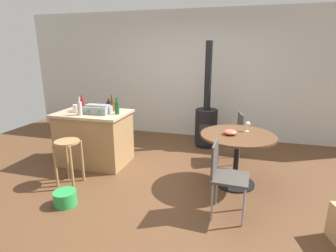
# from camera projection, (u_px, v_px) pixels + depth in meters

# --- Properties ---
(ground_plane) EXTENTS (8.80, 8.80, 0.00)m
(ground_plane) POSITION_uv_depth(u_px,v_px,m) (168.00, 181.00, 3.94)
(ground_plane) COLOR brown
(back_wall) EXTENTS (8.00, 0.10, 2.70)m
(back_wall) POSITION_uv_depth(u_px,v_px,m) (197.00, 75.00, 5.74)
(back_wall) COLOR beige
(back_wall) RESTS_ON ground_plane
(kitchen_island) EXTENTS (1.17, 0.81, 0.89)m
(kitchen_island) POSITION_uv_depth(u_px,v_px,m) (95.00, 138.00, 4.48)
(kitchen_island) COLOR #A37A4C
(kitchen_island) RESTS_ON ground_plane
(wooden_stool) EXTENTS (0.34, 0.34, 0.65)m
(wooden_stool) POSITION_uv_depth(u_px,v_px,m) (68.00, 152.00, 3.73)
(wooden_stool) COLOR #A37A4C
(wooden_stool) RESTS_ON ground_plane
(dining_table) EXTENTS (1.03, 1.03, 0.75)m
(dining_table) POSITION_uv_depth(u_px,v_px,m) (237.00, 146.00, 3.69)
(dining_table) COLOR black
(dining_table) RESTS_ON ground_plane
(folding_chair_near) EXTENTS (0.42, 0.42, 0.88)m
(folding_chair_near) POSITION_uv_depth(u_px,v_px,m) (225.00, 173.00, 3.00)
(folding_chair_near) COLOR #47423D
(folding_chair_near) RESTS_ON ground_plane
(folding_chair_far) EXTENTS (0.47, 0.47, 0.86)m
(folding_chair_far) POSITION_uv_depth(u_px,v_px,m) (232.00, 133.00, 4.51)
(folding_chair_far) COLOR #47423D
(folding_chair_far) RESTS_ON ground_plane
(wood_stove) EXTENTS (0.44, 0.45, 2.05)m
(wood_stove) POSITION_uv_depth(u_px,v_px,m) (206.00, 121.00, 5.25)
(wood_stove) COLOR black
(wood_stove) RESTS_ON ground_plane
(toolbox) EXTENTS (0.40, 0.26, 0.14)m
(toolbox) POSITION_uv_depth(u_px,v_px,m) (98.00, 109.00, 4.26)
(toolbox) COLOR gray
(toolbox) RESTS_ON kitchen_island
(bottle_0) EXTENTS (0.08, 0.08, 0.28)m
(bottle_0) POSITION_uv_depth(u_px,v_px,m) (83.00, 106.00, 4.35)
(bottle_0) COLOR maroon
(bottle_0) RESTS_ON kitchen_island
(bottle_1) EXTENTS (0.07, 0.07, 0.18)m
(bottle_1) POSITION_uv_depth(u_px,v_px,m) (109.00, 105.00, 4.57)
(bottle_1) COLOR black
(bottle_1) RESTS_ON kitchen_island
(bottle_2) EXTENTS (0.07, 0.07, 0.27)m
(bottle_2) POSITION_uv_depth(u_px,v_px,m) (112.00, 105.00, 4.42)
(bottle_2) COLOR #603314
(bottle_2) RESTS_ON kitchen_island
(bottle_3) EXTENTS (0.07, 0.07, 0.29)m
(bottle_3) POSITION_uv_depth(u_px,v_px,m) (80.00, 108.00, 4.14)
(bottle_3) COLOR #B7B2AD
(bottle_3) RESTS_ON kitchen_island
(bottle_4) EXTENTS (0.07, 0.07, 0.26)m
(bottle_4) POSITION_uv_depth(u_px,v_px,m) (117.00, 108.00, 4.21)
(bottle_4) COLOR #194C23
(bottle_4) RESTS_ON kitchen_island
(cup_0) EXTENTS (0.12, 0.09, 0.08)m
(cup_0) POSITION_uv_depth(u_px,v_px,m) (100.00, 107.00, 4.59)
(cup_0) COLOR #4C7099
(cup_0) RESTS_ON kitchen_island
(cup_1) EXTENTS (0.12, 0.09, 0.10)m
(cup_1) POSITION_uv_depth(u_px,v_px,m) (76.00, 108.00, 4.45)
(cup_1) COLOR white
(cup_1) RESTS_ON kitchen_island
(wine_glass) EXTENTS (0.07, 0.07, 0.14)m
(wine_glass) POSITION_uv_depth(u_px,v_px,m) (248.00, 124.00, 3.75)
(wine_glass) COLOR silver
(wine_glass) RESTS_ON dining_table
(serving_bowl) EXTENTS (0.18, 0.18, 0.07)m
(serving_bowl) POSITION_uv_depth(u_px,v_px,m) (230.00, 132.00, 3.62)
(serving_bowl) COLOR #DB6651
(serving_bowl) RESTS_ON dining_table
(plastic_bucket) EXTENTS (0.28, 0.28, 0.18)m
(plastic_bucket) POSITION_uv_depth(u_px,v_px,m) (65.00, 198.00, 3.30)
(plastic_bucket) COLOR green
(plastic_bucket) RESTS_ON ground_plane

